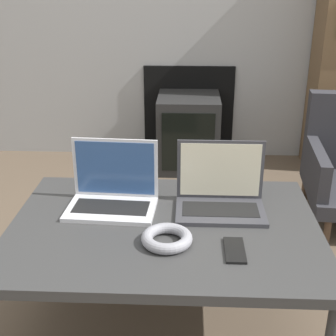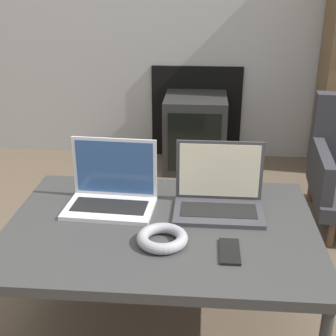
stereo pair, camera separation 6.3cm
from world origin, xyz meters
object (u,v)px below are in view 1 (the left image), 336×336
Objects in this scene: laptop_left at (113,192)px; headphones at (167,238)px; phone at (235,250)px; tv at (188,132)px; laptop_right at (220,194)px.

laptop_left is 0.34m from headphones.
headphones is at bearing 170.03° from phone.
headphones is 1.78m from tv.
laptop_right is 0.31m from phone.
tv is at bearing 87.93° from headphones.
laptop_left reaches higher than tv.
headphones is 0.23m from phone.
tv reaches higher than headphones.
headphones is (-0.19, -0.26, -0.04)m from laptop_right.
laptop_right is 0.33m from headphones.
phone is at bearing -31.23° from laptop_left.
headphones is at bearing -125.81° from laptop_right.
phone is (0.22, -0.04, -0.01)m from headphones.
laptop_left is 2.00× the size of headphones.
tv is (0.28, 1.51, -0.25)m from laptop_left.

